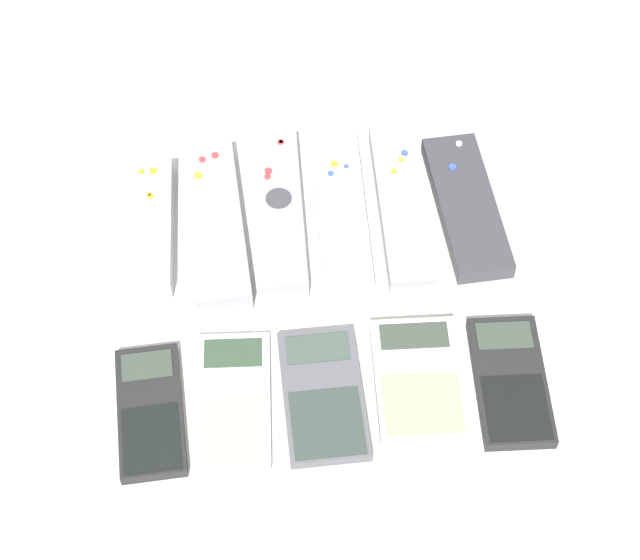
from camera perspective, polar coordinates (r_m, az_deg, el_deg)
name	(u,v)px	position (r m, az deg, el deg)	size (l,w,h in m)	color
ground_plane	(323,317)	(1.07, 0.19, -1.99)	(3.00, 3.00, 0.00)	beige
remote_0	(149,227)	(1.13, -9.09, 2.79)	(0.05, 0.17, 0.03)	#B7B7BC
remote_1	(215,224)	(1.12, -5.63, 2.97)	(0.07, 0.21, 0.03)	gray
remote_2	(279,212)	(1.13, -2.18, 3.66)	(0.05, 0.21, 0.03)	gray
remote_3	(341,213)	(1.13, 1.14, 3.59)	(0.06, 0.21, 0.03)	white
remote_4	(401,206)	(1.14, 4.36, 3.96)	(0.05, 0.21, 0.02)	gray
remote_5	(466,206)	(1.15, 7.81, 3.94)	(0.07, 0.19, 0.02)	#333338
calculator_0	(150,411)	(1.02, -9.04, -6.93)	(0.07, 0.14, 0.01)	black
calculator_1	(233,400)	(1.01, -4.66, -6.40)	(0.08, 0.15, 0.01)	silver
calculator_2	(323,395)	(1.01, 0.17, -6.13)	(0.08, 0.14, 0.01)	#4C4C51
calculator_3	(418,380)	(1.02, 5.27, -5.34)	(0.09, 0.13, 0.02)	beige
calculator_4	(510,381)	(1.04, 10.12, -5.33)	(0.07, 0.14, 0.02)	black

